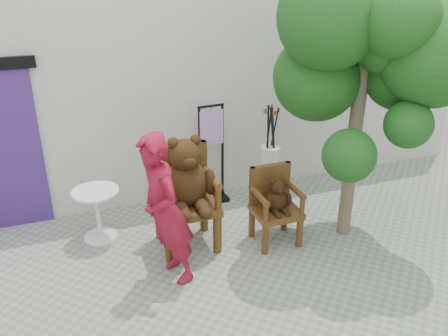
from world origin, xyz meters
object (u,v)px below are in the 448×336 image
at_px(cafe_table, 97,209).
at_px(stool_bucket, 270,158).
at_px(display_stand, 212,165).
at_px(tree, 377,43).
at_px(chair_big, 186,184).
at_px(chair_small, 275,200).
at_px(person, 165,211).

xyz_separation_m(cafe_table, stool_bucket, (2.62, 0.35, 0.20)).
height_order(display_stand, stool_bucket, display_stand).
bearing_deg(tree, cafe_table, 162.02).
distance_m(chair_big, stool_bucket, 1.81).
bearing_deg(stool_bucket, display_stand, 169.86).
bearing_deg(cafe_table, display_stand, 16.35).
bearing_deg(chair_big, stool_bucket, 29.28).
xyz_separation_m(chair_small, tree, (1.07, -0.24, 1.96)).
distance_m(chair_big, person, 0.76).
relative_size(display_stand, stool_bucket, 1.04).
bearing_deg(chair_big, chair_small, -14.52).
xyz_separation_m(cafe_table, tree, (3.23, -1.05, 2.10)).
distance_m(chair_small, person, 1.58).
bearing_deg(display_stand, chair_big, -127.82).
distance_m(person, tree, 3.05).
xyz_separation_m(chair_big, display_stand, (0.68, 1.04, -0.28)).
relative_size(chair_small, cafe_table, 1.43).
bearing_deg(person, chair_big, 134.39).
xyz_separation_m(chair_big, stool_bucket, (1.56, 0.88, -0.22)).
distance_m(chair_big, chair_small, 1.17).
bearing_deg(person, tree, 79.28).
bearing_deg(cafe_table, chair_small, -20.58).
bearing_deg(display_stand, person, -127.42).
bearing_deg(tree, chair_small, 167.49).
xyz_separation_m(person, stool_bucket, (1.97, 1.52, -0.27)).
relative_size(chair_big, stool_bucket, 1.04).
relative_size(display_stand, tree, 0.44).
xyz_separation_m(cafe_table, display_stand, (1.74, 0.51, 0.14)).
height_order(chair_big, display_stand, display_stand).
bearing_deg(cafe_table, tree, -17.98).
distance_m(chair_small, stool_bucket, 1.25).
bearing_deg(cafe_table, chair_big, -26.41).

